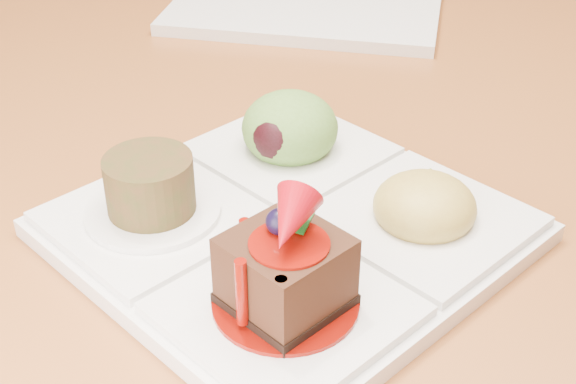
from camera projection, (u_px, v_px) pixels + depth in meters
The scene contains 2 objects.
ground at pixel (407, 366), 1.44m from camera, with size 6.00×6.00×0.00m, color brown.
sampler_plate at pixel (290, 210), 0.50m from camera, with size 0.30×0.30×0.10m.
Camera 1 is at (0.31, -1.01, 1.05)m, focal length 50.00 mm.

